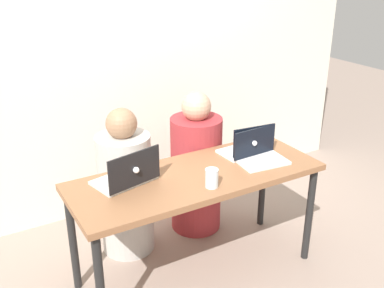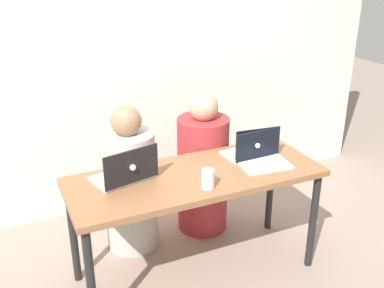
{
  "view_description": "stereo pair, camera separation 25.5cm",
  "coord_description": "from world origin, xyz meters",
  "px_view_note": "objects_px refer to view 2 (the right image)",
  "views": [
    {
      "loc": [
        -1.28,
        -2.16,
        2.02
      ],
      "look_at": [
        0.0,
        0.06,
        0.93
      ],
      "focal_mm": 42.0,
      "sensor_mm": 36.0,
      "label": 1
    },
    {
      "loc": [
        -1.06,
        -2.27,
        2.02
      ],
      "look_at": [
        0.0,
        0.06,
        0.93
      ],
      "focal_mm": 42.0,
      "sensor_mm": 36.0,
      "label": 2
    }
  ],
  "objects_px": {
    "laptop_front_right": "(262,157)",
    "person_on_right": "(203,170)",
    "water_glass_center": "(208,180)",
    "laptop_back_right": "(250,151)",
    "person_on_left": "(130,186)",
    "laptop_back_left": "(126,173)"
  },
  "relations": [
    {
      "from": "laptop_front_right",
      "to": "laptop_back_left",
      "type": "bearing_deg",
      "value": 177.29
    },
    {
      "from": "person_on_right",
      "to": "laptop_back_left",
      "type": "height_order",
      "value": "person_on_right"
    },
    {
      "from": "person_on_right",
      "to": "water_glass_center",
      "type": "distance_m",
      "value": 0.81
    },
    {
      "from": "laptop_front_right",
      "to": "laptop_back_right",
      "type": "xyz_separation_m",
      "value": [
        -0.02,
        0.12,
        -0.0
      ]
    },
    {
      "from": "laptop_front_right",
      "to": "person_on_right",
      "type": "bearing_deg",
      "value": 113.37
    },
    {
      "from": "laptop_back_left",
      "to": "laptop_back_right",
      "type": "height_order",
      "value": "laptop_back_left"
    },
    {
      "from": "person_on_left",
      "to": "laptop_back_right",
      "type": "distance_m",
      "value": 0.9
    },
    {
      "from": "laptop_back_left",
      "to": "water_glass_center",
      "type": "height_order",
      "value": "laptop_back_left"
    },
    {
      "from": "person_on_right",
      "to": "laptop_front_right",
      "type": "relative_size",
      "value": 3.31
    },
    {
      "from": "laptop_front_right",
      "to": "laptop_back_right",
      "type": "distance_m",
      "value": 0.12
    },
    {
      "from": "laptop_front_right",
      "to": "water_glass_center",
      "type": "relative_size",
      "value": 2.95
    },
    {
      "from": "person_on_left",
      "to": "water_glass_center",
      "type": "distance_m",
      "value": 0.81
    },
    {
      "from": "laptop_front_right",
      "to": "laptop_back_right",
      "type": "relative_size",
      "value": 1.06
    },
    {
      "from": "laptop_back_right",
      "to": "person_on_left",
      "type": "bearing_deg",
      "value": -32.25
    },
    {
      "from": "laptop_back_right",
      "to": "water_glass_center",
      "type": "xyz_separation_m",
      "value": [
        -0.45,
        -0.27,
        0.0
      ]
    },
    {
      "from": "laptop_front_right",
      "to": "water_glass_center",
      "type": "bearing_deg",
      "value": -156.25
    },
    {
      "from": "laptop_back_right",
      "to": "water_glass_center",
      "type": "relative_size",
      "value": 2.79
    },
    {
      "from": "laptop_back_right",
      "to": "water_glass_center",
      "type": "distance_m",
      "value": 0.53
    },
    {
      "from": "person_on_left",
      "to": "laptop_front_right",
      "type": "xyz_separation_m",
      "value": [
        0.75,
        -0.53,
        0.32
      ]
    },
    {
      "from": "laptop_back_right",
      "to": "laptop_front_right",
      "type": "bearing_deg",
      "value": 97.08
    },
    {
      "from": "person_on_right",
      "to": "water_glass_center",
      "type": "relative_size",
      "value": 9.76
    },
    {
      "from": "laptop_back_left",
      "to": "water_glass_center",
      "type": "bearing_deg",
      "value": 132.35
    }
  ]
}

